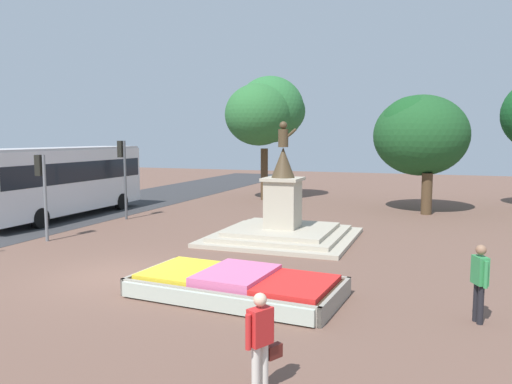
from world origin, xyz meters
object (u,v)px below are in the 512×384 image
Objects in this scene: traffic_light_far_corner at (123,165)px; pedestrian_with_handbag at (261,338)px; pedestrian_near_planter at (480,278)px; flower_planter at (236,285)px; traffic_light_mid_block at (42,181)px; city_bus at (62,178)px; statue_monument at (283,221)px.

traffic_light_far_corner is 18.02m from pedestrian_with_handbag.
flower_planter is at bearing -178.86° from pedestrian_near_planter.
city_bus reaches higher than traffic_light_mid_block.
pedestrian_with_handbag is (11.72, -7.99, -1.43)m from traffic_light_mid_block.
city_bus is (-11.82, 1.30, 1.30)m from statue_monument.
statue_monument reaches higher than flower_planter.
city_bus is (-12.80, 8.49, 1.72)m from flower_planter.
statue_monument is 9.10m from traffic_light_far_corner.
traffic_light_far_corner reaches higher than pedestrian_with_handbag.
pedestrian_near_planter is (5.60, 0.11, 0.72)m from flower_planter.
traffic_light_mid_block is (-9.50, 3.67, 2.07)m from flower_planter.
traffic_light_mid_block is 2.05× the size of pedestrian_with_handbag.
pedestrian_with_handbag is at bearing -48.51° from traffic_light_far_corner.
traffic_light_mid_block reaches higher than flower_planter.
flower_planter is 5.65m from pedestrian_near_planter.
statue_monument reaches higher than traffic_light_mid_block.
flower_planter is 13.49m from traffic_light_far_corner.
pedestrian_near_planter is at bearing -47.10° from statue_monument.
flower_planter is 3.34× the size of pedestrian_with_handbag.
flower_planter is 1.63× the size of traffic_light_mid_block.
traffic_light_far_corner reaches higher than flower_planter.
pedestrian_near_planter reaches higher than flower_planter.
pedestrian_with_handbag is at bearing -62.83° from flower_planter.
traffic_light_far_corner is at bearing 131.49° from pedestrian_with_handbag.
traffic_light_far_corner is (-9.66, 9.11, 2.40)m from flower_planter.
pedestrian_with_handbag is at bearing -40.48° from city_bus.
statue_monument is 0.54× the size of city_bus.
traffic_light_far_corner is at bearing 149.48° from pedestrian_near_planter.
traffic_light_mid_block is at bearing 166.75° from pedestrian_near_planter.
traffic_light_far_corner is (-8.68, 1.92, 1.97)m from statue_monument.
traffic_light_mid_block is at bearing -55.62° from city_bus.
traffic_light_mid_block is 1.94× the size of pedestrian_near_planter.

